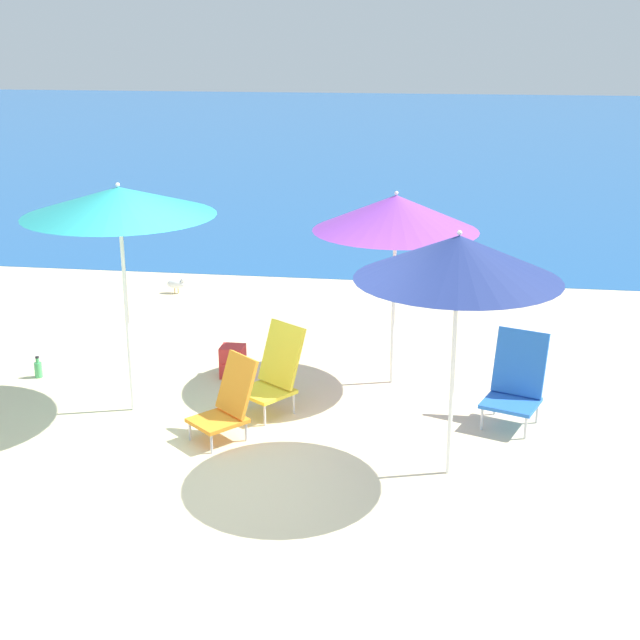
# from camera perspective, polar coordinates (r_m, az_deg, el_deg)

# --- Properties ---
(ground_plane) EXTENTS (60.00, 60.00, 0.00)m
(ground_plane) POSITION_cam_1_polar(r_m,az_deg,el_deg) (7.67, -5.22, -9.86)
(ground_plane) COLOR beige
(sea_water) EXTENTS (60.00, 40.00, 0.01)m
(sea_water) POSITION_cam_1_polar(r_m,az_deg,el_deg) (33.03, 5.50, 11.87)
(sea_water) COLOR #1E5699
(sea_water) RESTS_ON ground
(beach_umbrella_teal) EXTENTS (1.79, 1.79, 2.26)m
(beach_umbrella_teal) POSITION_cam_1_polar(r_m,az_deg,el_deg) (8.45, -12.75, 7.41)
(beach_umbrella_teal) COLOR white
(beach_umbrella_teal) RESTS_ON ground
(beach_umbrella_navy) EXTENTS (1.66, 1.66, 2.10)m
(beach_umbrella_navy) POSITION_cam_1_polar(r_m,az_deg,el_deg) (7.08, 8.85, 3.95)
(beach_umbrella_navy) COLOR white
(beach_umbrella_navy) RESTS_ON ground
(beach_umbrella_purple) EXTENTS (1.69, 1.69, 2.05)m
(beach_umbrella_purple) POSITION_cam_1_polar(r_m,az_deg,el_deg) (9.03, 4.88, 6.84)
(beach_umbrella_purple) COLOR white
(beach_umbrella_purple) RESTS_ON ground
(beach_chair_orange) EXTENTS (0.67, 0.69, 0.76)m
(beach_chair_orange) POSITION_cam_1_polar(r_m,az_deg,el_deg) (8.20, -5.92, -5.20)
(beach_chair_orange) COLOR silver
(beach_chair_orange) RESTS_ON ground
(beach_chair_yellow) EXTENTS (0.71, 0.73, 0.86)m
(beach_chair_yellow) POSITION_cam_1_polar(r_m,az_deg,el_deg) (8.71, -2.92, -3.27)
(beach_chair_yellow) COLOR silver
(beach_chair_yellow) RESTS_ON ground
(beach_chair_blue) EXTENTS (0.65, 0.69, 0.88)m
(beach_chair_blue) POSITION_cam_1_polar(r_m,az_deg,el_deg) (8.65, 12.43, -3.80)
(beach_chair_blue) COLOR silver
(beach_chair_blue) RESTS_ON ground
(backpack_red) EXTENTS (0.25, 0.27, 0.35)m
(backpack_red) POSITION_cam_1_polar(r_m,az_deg,el_deg) (9.66, -5.60, -2.67)
(backpack_red) COLOR red
(backpack_red) RESTS_ON ground
(water_bottle) EXTENTS (0.08, 0.08, 0.24)m
(water_bottle) POSITION_cam_1_polar(r_m,az_deg,el_deg) (10.09, -17.59, -3.01)
(water_bottle) COLOR #4CB266
(water_bottle) RESTS_ON ground
(seagull) EXTENTS (0.27, 0.11, 0.23)m
(seagull) POSITION_cam_1_polar(r_m,az_deg,el_deg) (12.82, -9.16, 2.31)
(seagull) COLOR gold
(seagull) RESTS_ON ground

